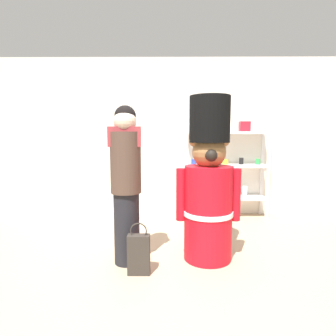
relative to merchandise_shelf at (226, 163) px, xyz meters
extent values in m
plane|color=tan|center=(-0.89, -1.98, -0.89)|extent=(6.40, 6.40, 0.00)
cube|color=silver|center=(-0.89, 0.22, 0.41)|extent=(6.40, 0.12, 2.60)
cube|color=white|center=(-0.65, -0.15, -0.01)|extent=(0.05, 0.05, 1.77)
cube|color=white|center=(0.64, -0.15, -0.01)|extent=(0.05, 0.05, 1.77)
cube|color=white|center=(-0.65, 0.15, -0.01)|extent=(0.05, 0.05, 1.77)
cube|color=white|center=(0.64, 0.15, -0.01)|extent=(0.05, 0.05, 1.77)
cube|color=white|center=(-0.01, 0.00, -0.58)|extent=(1.29, 0.30, 0.04)
cube|color=white|center=(-0.01, 0.00, -0.04)|extent=(1.29, 0.30, 0.04)
cube|color=white|center=(-0.01, 0.00, 0.49)|extent=(1.29, 0.30, 0.04)
cylinder|color=blue|center=(-0.52, -0.01, 0.02)|extent=(0.08, 0.08, 0.09)
cylinder|color=white|center=(-0.26, -0.03, 0.02)|extent=(0.10, 0.10, 0.10)
cylinder|color=yellow|center=(-0.01, 0.02, 0.02)|extent=(0.10, 0.10, 0.08)
cylinder|color=black|center=(0.25, 0.01, 0.03)|extent=(0.07, 0.07, 0.11)
cylinder|color=green|center=(0.51, -0.02, 0.02)|extent=(0.08, 0.08, 0.09)
cylinder|color=#596B33|center=(-0.33, 0.00, -0.47)|extent=(0.07, 0.07, 0.16)
cylinder|color=silver|center=(0.32, -0.01, -0.47)|extent=(0.08, 0.08, 0.17)
cube|color=gold|center=(-0.30, 0.00, 0.57)|extent=(0.14, 0.11, 0.12)
cube|color=#B21E2D|center=(0.29, 0.00, 0.59)|extent=(0.16, 0.13, 0.16)
cylinder|color=red|center=(-0.50, -1.60, -0.39)|extent=(0.51, 0.51, 1.01)
cylinder|color=white|center=(-0.50, -1.60, -0.38)|extent=(0.53, 0.53, 0.05)
sphere|color=olive|center=(-0.50, -1.60, 0.27)|extent=(0.35, 0.35, 0.35)
sphere|color=olive|center=(-0.65, -1.60, 0.39)|extent=(0.12, 0.12, 0.12)
sphere|color=olive|center=(-0.35, -1.60, 0.39)|extent=(0.12, 0.12, 0.12)
cylinder|color=black|center=(-0.50, -1.60, 0.61)|extent=(0.42, 0.42, 0.47)
cylinder|color=red|center=(-0.79, -1.60, -0.18)|extent=(0.11, 0.11, 0.56)
cylinder|color=red|center=(-0.21, -1.60, -0.18)|extent=(0.11, 0.11, 0.56)
sphere|color=black|center=(-0.50, -1.76, 0.24)|extent=(0.12, 0.12, 0.12)
cylinder|color=black|center=(-1.36, -1.70, -0.52)|extent=(0.26, 0.26, 0.75)
cylinder|color=#4C382D|center=(-1.36, -1.70, 0.17)|extent=(0.31, 0.31, 0.62)
sphere|color=beige|center=(-1.36, -1.70, 0.58)|extent=(0.23, 0.23, 0.23)
cube|color=#993338|center=(-1.36, -1.76, 0.43)|extent=(0.33, 0.04, 0.20)
sphere|color=black|center=(-1.36, -1.68, 0.63)|extent=(0.22, 0.22, 0.22)
cube|color=#332D28|center=(-1.21, -1.95, -0.70)|extent=(0.21, 0.10, 0.39)
torus|color=#332D28|center=(-1.21, -1.95, -0.46)|extent=(0.16, 0.01, 0.16)
camera|label=1|loc=(-0.91, -4.51, 0.44)|focal=29.71mm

